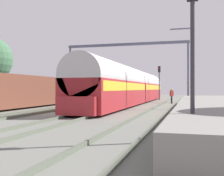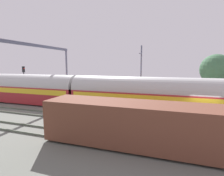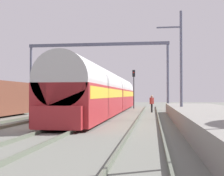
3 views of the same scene
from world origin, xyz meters
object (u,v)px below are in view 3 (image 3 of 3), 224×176
Objects in this scene: catenary_gantry at (97,59)px; railway_signal_far at (134,84)px; passenger_train at (108,93)px; person_crossing at (152,102)px.

railway_signal_far is at bearing 50.61° from catenary_gantry.
catenary_gantry is (-2.04, 5.23, 3.94)m from passenger_train.
person_crossing is at bearing 15.45° from passenger_train.
catenary_gantry is at bearing -129.39° from railway_signal_far.
passenger_train is 10.31m from railway_signal_far.
passenger_train is at bearing -68.67° from catenary_gantry.
person_crossing is 9.44m from railway_signal_far.
person_crossing is 0.10× the size of catenary_gantry.
railway_signal_far reaches higher than passenger_train.
passenger_train reaches higher than person_crossing.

